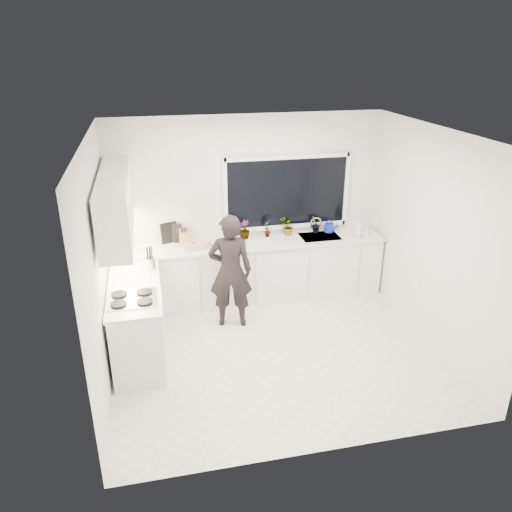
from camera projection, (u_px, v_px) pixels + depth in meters
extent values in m
cube|color=beige|center=(275.00, 351.00, 6.34)|extent=(4.00, 3.50, 0.02)
cube|color=white|center=(247.00, 207.00, 7.38)|extent=(4.00, 0.02, 2.70)
cube|color=white|center=(98.00, 268.00, 5.40)|extent=(0.02, 3.50, 2.70)
cube|color=white|center=(433.00, 239.00, 6.20)|extent=(0.02, 3.50, 2.70)
cube|color=white|center=(279.00, 134.00, 5.26)|extent=(4.00, 3.50, 0.02)
cube|color=black|center=(287.00, 192.00, 7.39)|extent=(1.80, 0.02, 1.00)
cube|color=white|center=(251.00, 272.00, 7.46)|extent=(3.92, 0.58, 0.88)
cube|color=white|center=(138.00, 321.00, 6.14)|extent=(0.58, 1.60, 0.88)
cube|color=silver|center=(252.00, 243.00, 7.27)|extent=(3.94, 0.62, 0.04)
cube|color=silver|center=(134.00, 288.00, 5.96)|extent=(0.62, 1.60, 0.04)
cube|color=white|center=(116.00, 203.00, 5.88)|extent=(0.34, 2.10, 0.70)
cube|color=silver|center=(320.00, 239.00, 7.50)|extent=(0.58, 0.42, 0.14)
cylinder|color=silver|center=(316.00, 225.00, 7.61)|extent=(0.03, 0.03, 0.22)
cube|color=black|center=(132.00, 299.00, 5.63)|extent=(0.56, 0.48, 0.03)
imported|color=black|center=(230.00, 271.00, 6.63)|extent=(0.64, 0.48, 1.59)
cube|color=silver|center=(199.00, 246.00, 7.08)|extent=(0.49, 0.40, 0.03)
cube|color=#AD2C17|center=(199.00, 245.00, 7.08)|extent=(0.45, 0.35, 0.01)
cylinder|color=#1420C2|center=(329.00, 228.00, 7.64)|extent=(0.17, 0.17, 0.13)
cylinder|color=white|center=(120.00, 241.00, 6.94)|extent=(0.12, 0.12, 0.26)
cube|color=#9B7E48|center=(184.00, 237.00, 7.16)|extent=(0.14, 0.12, 0.22)
cylinder|color=silver|center=(150.00, 263.00, 6.37)|extent=(0.16, 0.16, 0.16)
cube|color=black|center=(174.00, 233.00, 7.21)|extent=(0.21, 0.10, 0.28)
cube|color=black|center=(169.00, 233.00, 7.20)|extent=(0.24, 0.10, 0.30)
imported|color=#26662D|center=(244.00, 229.00, 7.34)|extent=(0.21, 0.21, 0.28)
imported|color=#26662D|center=(267.00, 228.00, 7.42)|extent=(0.16, 0.17, 0.27)
imported|color=#26662D|center=(288.00, 227.00, 7.48)|extent=(0.30, 0.29, 0.26)
imported|color=#26662D|center=(316.00, 225.00, 7.57)|extent=(0.19, 0.18, 0.26)
imported|color=#D8BF66|center=(358.00, 227.00, 7.39)|extent=(0.13, 0.13, 0.31)
imported|color=#D8BF66|center=(366.00, 230.00, 7.44)|extent=(0.12, 0.12, 0.19)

